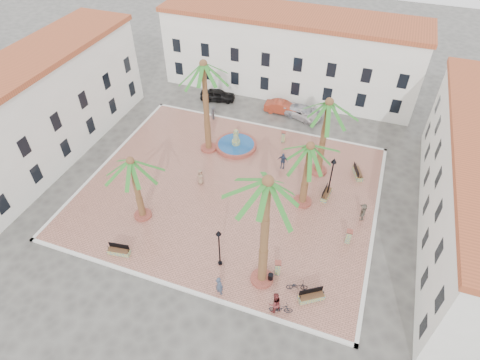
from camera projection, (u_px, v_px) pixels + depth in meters
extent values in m
plane|color=#56544F|center=(230.00, 190.00, 37.02)|extent=(120.00, 120.00, 0.00)
cube|color=#AA6958|center=(230.00, 190.00, 36.97)|extent=(26.00, 22.00, 0.15)
cube|color=silver|center=(265.00, 126.00, 44.65)|extent=(26.30, 0.30, 0.16)
cube|color=silver|center=(176.00, 287.00, 29.28)|extent=(26.30, 0.30, 0.16)
cube|color=silver|center=(374.00, 226.00, 33.68)|extent=(0.30, 22.30, 0.16)
cube|color=silver|center=(109.00, 160.00, 40.25)|extent=(0.30, 22.30, 0.16)
cube|color=white|center=(289.00, 55.00, 47.98)|extent=(30.00, 7.00, 9.00)
cube|color=#AE4E2C|center=(292.00, 15.00, 44.81)|extent=(30.40, 7.40, 0.50)
cube|color=black|center=(179.00, 68.00, 50.41)|extent=(1.00, 0.12, 1.60)
cube|color=black|center=(207.00, 73.00, 49.46)|extent=(1.00, 0.12, 1.60)
cube|color=black|center=(235.00, 78.00, 48.51)|extent=(1.00, 0.12, 1.60)
cube|color=black|center=(265.00, 83.00, 47.57)|extent=(1.00, 0.12, 1.60)
cube|color=black|center=(295.00, 89.00, 46.62)|extent=(1.00, 0.12, 1.60)
cube|color=black|center=(327.00, 94.00, 45.67)|extent=(1.00, 0.12, 1.60)
cube|color=black|center=(361.00, 100.00, 44.72)|extent=(1.00, 0.12, 1.60)
cube|color=black|center=(396.00, 106.00, 43.77)|extent=(1.00, 0.12, 1.60)
cube|color=black|center=(177.00, 45.00, 48.40)|extent=(1.00, 0.12, 1.60)
cube|color=black|center=(205.00, 50.00, 47.45)|extent=(1.00, 0.12, 1.60)
cube|color=black|center=(235.00, 55.00, 46.51)|extent=(1.00, 0.12, 1.60)
cube|color=black|center=(266.00, 60.00, 45.56)|extent=(1.00, 0.12, 1.60)
cube|color=black|center=(298.00, 65.00, 44.61)|extent=(1.00, 0.12, 1.60)
cube|color=black|center=(331.00, 70.00, 43.66)|extent=(1.00, 0.12, 1.60)
cube|color=black|center=(366.00, 75.00, 42.71)|extent=(1.00, 0.12, 1.60)
cube|color=black|center=(403.00, 81.00, 41.77)|extent=(1.00, 0.12, 1.60)
cube|color=black|center=(424.00, 327.00, 24.73)|extent=(0.12, 1.00, 1.60)
cube|color=black|center=(425.00, 278.00, 27.33)|extent=(0.12, 1.00, 1.60)
cube|color=black|center=(426.00, 239.00, 29.93)|extent=(0.12, 1.00, 1.60)
cube|color=black|center=(427.00, 205.00, 32.52)|extent=(0.12, 1.00, 1.60)
cube|color=black|center=(427.00, 177.00, 35.12)|extent=(0.12, 1.00, 1.60)
cube|color=black|center=(428.00, 152.00, 37.71)|extent=(0.12, 1.00, 1.60)
cube|color=black|center=(428.00, 131.00, 40.31)|extent=(0.12, 1.00, 1.60)
cube|color=black|center=(440.00, 300.00, 22.73)|extent=(0.12, 1.00, 1.60)
cube|color=black|center=(440.00, 251.00, 25.32)|extent=(0.12, 1.00, 1.60)
cube|color=black|center=(439.00, 211.00, 27.92)|extent=(0.12, 1.00, 1.60)
cube|color=black|center=(439.00, 178.00, 30.51)|extent=(0.12, 1.00, 1.60)
cube|color=black|center=(439.00, 150.00, 33.11)|extent=(0.12, 1.00, 1.60)
cube|color=black|center=(438.00, 126.00, 35.71)|extent=(0.12, 1.00, 1.60)
cube|color=black|center=(438.00, 105.00, 38.30)|extent=(0.12, 1.00, 1.60)
cube|color=white|center=(45.00, 109.00, 38.65)|extent=(6.00, 24.00, 9.50)
cube|color=#AE4E2C|center=(27.00, 60.00, 35.30)|extent=(6.40, 24.40, 0.50)
cube|color=black|center=(2.00, 204.00, 32.61)|extent=(0.12, 1.00, 1.60)
cube|color=black|center=(36.00, 174.00, 35.41)|extent=(0.12, 1.00, 1.60)
cube|color=black|center=(65.00, 148.00, 38.20)|extent=(0.12, 1.00, 1.60)
cube|color=black|center=(90.00, 126.00, 41.00)|extent=(0.12, 1.00, 1.60)
cube|color=black|center=(112.00, 106.00, 43.79)|extent=(0.12, 1.00, 1.60)
cube|color=black|center=(132.00, 89.00, 46.59)|extent=(0.12, 1.00, 1.60)
cube|color=black|center=(24.00, 147.00, 33.40)|extent=(0.12, 1.00, 1.60)
cube|color=black|center=(56.00, 122.00, 36.19)|extent=(0.12, 1.00, 1.60)
cube|color=black|center=(83.00, 100.00, 38.99)|extent=(0.12, 1.00, 1.60)
cube|color=black|center=(106.00, 81.00, 41.78)|extent=(0.12, 1.00, 1.60)
cube|color=black|center=(127.00, 65.00, 44.58)|extent=(0.12, 1.00, 1.60)
cylinder|color=#A1473A|center=(236.00, 145.00, 41.55)|extent=(4.27, 4.27, 0.41)
cylinder|color=#194C8C|center=(236.00, 144.00, 41.43)|extent=(3.76, 3.76, 0.06)
cylinder|color=gray|center=(236.00, 144.00, 41.42)|extent=(0.91, 0.91, 0.81)
cylinder|color=gray|center=(236.00, 137.00, 40.87)|extent=(0.61, 0.61, 1.22)
sphere|color=gray|center=(236.00, 131.00, 40.36)|extent=(0.45, 0.45, 0.45)
cylinder|color=#A1473A|center=(209.00, 148.00, 41.37)|extent=(1.66, 1.66, 0.25)
cylinder|color=brown|center=(206.00, 108.00, 38.22)|extent=(0.54, 0.54, 9.18)
sphere|color=brown|center=(203.00, 63.00, 35.15)|extent=(0.73, 0.73, 0.73)
cylinder|color=#A1473A|center=(143.00, 215.00, 34.38)|extent=(1.49, 1.49, 0.22)
cylinder|color=brown|center=(137.00, 189.00, 32.34)|extent=(0.48, 0.48, 5.87)
sphere|color=brown|center=(130.00, 161.00, 30.38)|extent=(0.65, 0.65, 0.65)
cylinder|color=#A1473A|center=(262.00, 278.00, 29.59)|extent=(1.69, 1.69, 0.25)
cylinder|color=brown|center=(265.00, 235.00, 26.29)|extent=(0.55, 0.55, 9.60)
sphere|color=brown|center=(268.00, 181.00, 23.08)|extent=(0.74, 0.74, 0.74)
cylinder|color=#A1473A|center=(302.00, 201.00, 35.58)|extent=(1.61, 1.61, 0.24)
cylinder|color=brown|center=(306.00, 175.00, 33.47)|extent=(0.52, 0.52, 6.05)
sphere|color=brown|center=(310.00, 146.00, 31.45)|extent=(0.71, 0.71, 0.71)
cylinder|color=#A1473A|center=(318.00, 170.00, 38.71)|extent=(1.71, 1.71, 0.26)
cylinder|color=brown|center=(323.00, 138.00, 36.13)|extent=(0.56, 0.56, 7.45)
sphere|color=brown|center=(330.00, 102.00, 33.64)|extent=(0.75, 0.75, 0.75)
cube|color=gray|center=(119.00, 252.00, 31.32)|extent=(1.83, 0.79, 0.39)
cube|color=#56351E|center=(118.00, 250.00, 31.17)|extent=(1.72, 0.73, 0.06)
cube|color=black|center=(119.00, 246.00, 31.15)|extent=(1.66, 0.29, 0.49)
cylinder|color=black|center=(108.00, 247.00, 31.21)|extent=(0.05, 0.05, 0.29)
cylinder|color=black|center=(128.00, 251.00, 30.96)|extent=(0.05, 0.05, 0.29)
cube|color=gray|center=(311.00, 298.00, 28.31)|extent=(1.87, 1.51, 0.42)
cube|color=#56351E|center=(312.00, 296.00, 28.15)|extent=(1.76, 1.41, 0.06)
cube|color=black|center=(311.00, 291.00, 28.13)|extent=(1.50, 1.02, 0.52)
cylinder|color=black|center=(300.00, 297.00, 27.91)|extent=(0.05, 0.05, 0.31)
cylinder|color=black|center=(324.00, 292.00, 28.22)|extent=(0.05, 0.05, 0.31)
cube|color=gray|center=(326.00, 195.00, 36.08)|extent=(0.73, 1.82, 0.39)
cube|color=#56351E|center=(327.00, 193.00, 35.93)|extent=(0.67, 1.71, 0.06)
cube|color=black|center=(325.00, 190.00, 35.82)|extent=(0.23, 1.67, 0.49)
cylinder|color=black|center=(324.00, 198.00, 35.30)|extent=(0.05, 0.05, 0.29)
cylinder|color=black|center=(330.00, 186.00, 36.41)|extent=(0.05, 0.05, 0.29)
cube|color=gray|center=(358.00, 174.00, 38.22)|extent=(1.23, 1.96, 0.42)
cube|color=#56351E|center=(358.00, 172.00, 38.06)|extent=(1.15, 1.84, 0.06)
cube|color=black|center=(356.00, 170.00, 37.86)|extent=(0.71, 1.66, 0.52)
cylinder|color=black|center=(361.00, 177.00, 37.31)|extent=(0.05, 0.05, 0.31)
cylinder|color=black|center=(356.00, 165.00, 38.63)|extent=(0.05, 0.05, 0.31)
cylinder|color=black|center=(220.00, 263.00, 30.69)|extent=(0.34, 0.34, 0.15)
cylinder|color=black|center=(219.00, 249.00, 29.54)|extent=(0.11, 0.11, 3.40)
cone|color=black|center=(218.00, 232.00, 28.31)|extent=(0.42, 0.42, 0.38)
sphere|color=beige|center=(219.00, 234.00, 28.40)|extent=(0.23, 0.23, 0.23)
cylinder|color=black|center=(327.00, 195.00, 36.19)|extent=(0.39, 0.39, 0.17)
cylinder|color=black|center=(330.00, 179.00, 34.88)|extent=(0.13, 0.13, 3.89)
cone|color=black|center=(334.00, 160.00, 33.47)|extent=(0.48, 0.48, 0.43)
sphere|color=beige|center=(334.00, 162.00, 33.58)|extent=(0.26, 0.26, 0.26)
cube|color=gray|center=(278.00, 268.00, 29.67)|extent=(0.46, 0.46, 1.24)
cube|color=#A1473A|center=(278.00, 263.00, 29.22)|extent=(0.58, 0.58, 0.10)
cube|color=gray|center=(283.00, 137.00, 42.02)|extent=(0.42, 0.42, 1.15)
cube|color=#A1473A|center=(284.00, 132.00, 41.60)|extent=(0.52, 0.52, 0.09)
cube|color=gray|center=(348.00, 237.00, 31.89)|extent=(0.40, 0.40, 1.25)
cube|color=#A1473A|center=(350.00, 231.00, 31.43)|extent=(0.50, 0.50, 0.10)
cylinder|color=black|center=(271.00, 278.00, 29.34)|extent=(0.39, 0.39, 0.76)
imported|color=#364155|center=(219.00, 286.00, 28.23)|extent=(0.77, 0.63, 1.82)
imported|color=black|center=(297.00, 286.00, 28.79)|extent=(1.65, 0.98, 0.82)
imported|color=maroon|center=(275.00, 303.00, 27.17)|extent=(1.18, 1.16, 1.92)
imported|color=black|center=(281.00, 308.00, 27.36)|extent=(1.72, 0.86, 0.99)
imported|color=#916F57|center=(200.00, 177.00, 36.99)|extent=(0.93, 0.88, 1.60)
imported|color=#344262|center=(283.00, 161.00, 38.63)|extent=(1.03, 0.46, 1.74)
imported|color=#4B4B50|center=(213.00, 113.00, 45.08)|extent=(0.81, 1.14, 1.60)
imported|color=#6A6151|center=(363.00, 211.00, 33.72)|extent=(0.67, 1.54, 1.61)
imported|color=black|center=(218.00, 95.00, 48.47)|extent=(4.44, 2.58, 1.42)
imported|color=#A63720|center=(283.00, 107.00, 46.38)|extent=(4.33, 1.62, 1.41)
imported|color=silver|center=(303.00, 111.00, 45.90)|extent=(4.54, 2.18, 1.28)
imported|color=silver|center=(302.00, 113.00, 45.71)|extent=(4.87, 3.51, 1.23)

